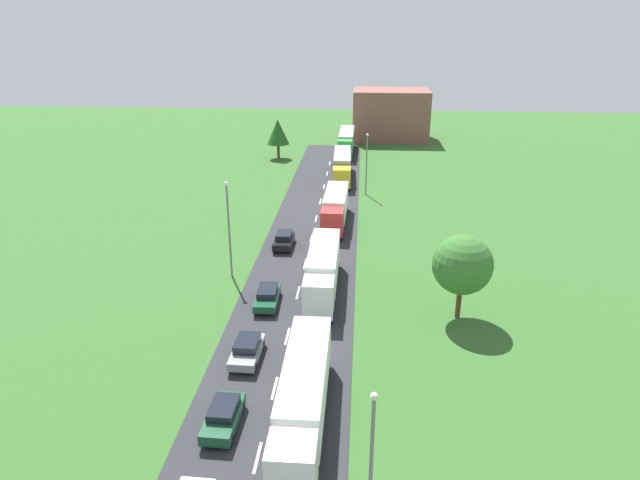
{
  "coord_description": "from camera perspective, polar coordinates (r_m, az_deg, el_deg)",
  "views": [
    {
      "loc": [
        5.25,
        -11.21,
        22.55
      ],
      "look_at": [
        1.3,
        41.15,
        1.69
      ],
      "focal_mm": 31.29,
      "sensor_mm": 36.0,
      "label": 1
    }
  ],
  "objects": [
    {
      "name": "road",
      "position": [
        42.55,
        -3.49,
        -10.35
      ],
      "size": [
        10.0,
        140.0,
        0.06
      ],
      "primitive_type": "cube",
      "color": "#2B2B30",
      "rests_on": "ground"
    },
    {
      "name": "lane_marking_centre",
      "position": [
        40.16,
        -4.04,
        -12.45
      ],
      "size": [
        0.16,
        121.08,
        0.01
      ],
      "color": "white",
      "rests_on": "road"
    },
    {
      "name": "truck_lead",
      "position": [
        33.65,
        -1.72,
        -15.57
      ],
      "size": [
        2.52,
        13.19,
        3.71
      ],
      "color": "white",
      "rests_on": "road"
    },
    {
      "name": "truck_second",
      "position": [
        48.8,
        0.28,
        -2.98
      ],
      "size": [
        2.52,
        11.96,
        3.77
      ],
      "color": "white",
      "rests_on": "road"
    },
    {
      "name": "truck_third",
      "position": [
        65.31,
        1.56,
        3.41
      ],
      "size": [
        2.71,
        11.82,
        3.57
      ],
      "color": "red",
      "rests_on": "road"
    },
    {
      "name": "truck_fourth",
      "position": [
        84.42,
        2.29,
        7.68
      ],
      "size": [
        2.87,
        13.84,
        3.73
      ],
      "color": "yellow",
      "rests_on": "road"
    },
    {
      "name": "truck_fifth",
      "position": [
        101.56,
        2.71,
        10.1
      ],
      "size": [
        2.59,
        14.43,
        3.76
      ],
      "color": "green",
      "rests_on": "road"
    },
    {
      "name": "car_second",
      "position": [
        34.82,
        -9.86,
        -17.3
      ],
      "size": [
        1.91,
        4.2,
        1.47
      ],
      "color": "#19472D",
      "rests_on": "road"
    },
    {
      "name": "car_third",
      "position": [
        40.42,
        -7.48,
        -11.04
      ],
      "size": [
        1.97,
        4.21,
        1.5
      ],
      "color": "gray",
      "rests_on": "road"
    },
    {
      "name": "car_fourth",
      "position": [
        47.38,
        -5.4,
        -5.73
      ],
      "size": [
        2.0,
        4.56,
        1.45
      ],
      "color": "#19472D",
      "rests_on": "road"
    },
    {
      "name": "car_fifth",
      "position": [
        58.9,
        -3.72,
        0.02
      ],
      "size": [
        1.9,
        4.22,
        1.58
      ],
      "color": "black",
      "rests_on": "road"
    },
    {
      "name": "lamppost_lead",
      "position": [
        26.96,
        5.3,
        -21.03
      ],
      "size": [
        0.36,
        0.36,
        7.68
      ],
      "color": "slate",
      "rests_on": "ground"
    },
    {
      "name": "lamppost_second",
      "position": [
        51.24,
        -9.3,
        1.45
      ],
      "size": [
        0.36,
        0.36,
        9.22
      ],
      "color": "slate",
      "rests_on": "ground"
    },
    {
      "name": "lamppost_third",
      "position": [
        76.23,
        4.79,
        8.05
      ],
      "size": [
        0.36,
        0.36,
        8.45
      ],
      "color": "slate",
      "rests_on": "ground"
    },
    {
      "name": "tree_oak",
      "position": [
        97.21,
        -4.33,
        10.97
      ],
      "size": [
        3.84,
        3.84,
        6.75
      ],
      "color": "#513823",
      "rests_on": "ground"
    },
    {
      "name": "tree_maple",
      "position": [
        44.99,
        14.36,
        -2.47
      ],
      "size": [
        4.75,
        4.75,
        7.06
      ],
      "color": "#513823",
      "rests_on": "ground"
    },
    {
      "name": "distant_building",
      "position": [
        114.61,
        7.21,
        12.61
      ],
      "size": [
        14.79,
        10.51,
        9.67
      ],
      "primitive_type": "cube",
      "color": "brown",
      "rests_on": "ground"
    }
  ]
}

